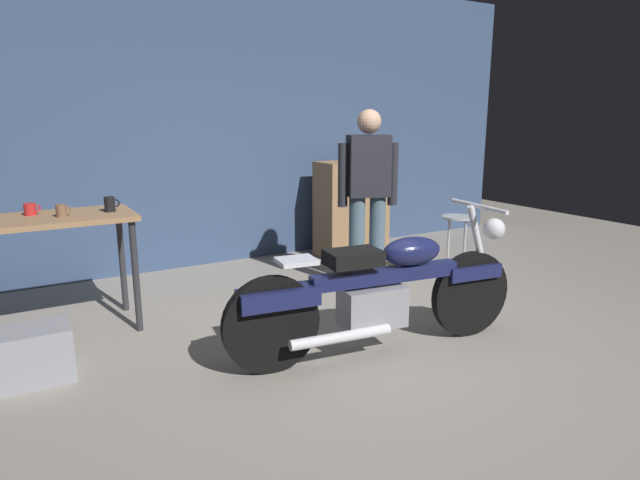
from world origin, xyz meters
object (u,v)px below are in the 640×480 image
object	(u,v)px
shop_stool	(457,230)
mug_brown_stoneware	(62,211)
person_standing	(368,191)
mug_red_diner	(30,209)
wooden_dresser	(351,208)
mug_black_matte	(110,204)
motorcycle	(381,290)
storage_bin	(34,354)

from	to	relation	value
shop_stool	mug_brown_stoneware	size ratio (longest dim) A/B	6.11
person_standing	mug_red_diner	bearing A→B (deg)	12.01
person_standing	mug_brown_stoneware	distance (m)	2.58
person_standing	wooden_dresser	xyz separation A→B (m)	(0.57, 1.12, -0.38)
shop_stool	mug_brown_stoneware	xyz separation A→B (m)	(-3.51, 0.41, 0.45)
wooden_dresser	mug_black_matte	bearing A→B (deg)	-162.30
person_standing	mug_black_matte	world-z (taller)	person_standing
motorcycle	storage_bin	distance (m)	2.25
mug_brown_stoneware	mug_black_matte	xyz separation A→B (m)	(0.34, 0.05, 0.01)
mug_red_diner	mug_brown_stoneware	xyz separation A→B (m)	(0.19, -0.19, 0.00)
wooden_dresser	storage_bin	world-z (taller)	wooden_dresser
mug_brown_stoneware	mug_black_matte	bearing A→B (deg)	8.75
motorcycle	wooden_dresser	world-z (taller)	wooden_dresser
shop_stool	storage_bin	size ratio (longest dim) A/B	1.45
shop_stool	storage_bin	bearing A→B (deg)	-175.99
motorcycle	storage_bin	size ratio (longest dim) A/B	4.96
mug_red_diner	wooden_dresser	bearing A→B (deg)	12.74
motorcycle	person_standing	size ratio (longest dim) A/B	1.31
storage_bin	shop_stool	bearing A→B (deg)	4.01
wooden_dresser	motorcycle	bearing A→B (deg)	-119.41
person_standing	wooden_dresser	distance (m)	1.31
mug_brown_stoneware	mug_black_matte	world-z (taller)	mug_black_matte
storage_bin	mug_brown_stoneware	world-z (taller)	mug_brown_stoneware
wooden_dresser	mug_red_diner	xyz separation A→B (m)	(-3.34, -0.75, 0.39)
motorcycle	mug_black_matte	world-z (taller)	mug_black_matte
wooden_dresser	mug_black_matte	world-z (taller)	wooden_dresser
motorcycle	shop_stool	xyz separation A→B (m)	(1.70, 1.02, 0.05)
mug_black_matte	mug_brown_stoneware	bearing A→B (deg)	-171.25
mug_brown_stoneware	storage_bin	bearing A→B (deg)	-113.92
shop_stool	mug_red_diner	distance (m)	3.77
person_standing	mug_brown_stoneware	bearing A→B (deg)	15.72
mug_black_matte	person_standing	bearing A→B (deg)	-5.75
storage_bin	mug_brown_stoneware	distance (m)	1.07
motorcycle	wooden_dresser	xyz separation A→B (m)	(1.34, 2.37, 0.10)
person_standing	wooden_dresser	world-z (taller)	person_standing
mug_red_diner	mug_black_matte	bearing A→B (deg)	-14.91
wooden_dresser	mug_brown_stoneware	bearing A→B (deg)	-163.23
mug_red_diner	mug_brown_stoneware	bearing A→B (deg)	-45.46
person_standing	mug_red_diner	world-z (taller)	person_standing
motorcycle	mug_black_matte	distance (m)	2.14
person_standing	mug_red_diner	size ratio (longest dim) A/B	14.65
person_standing	shop_stool	size ratio (longest dim) A/B	2.61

